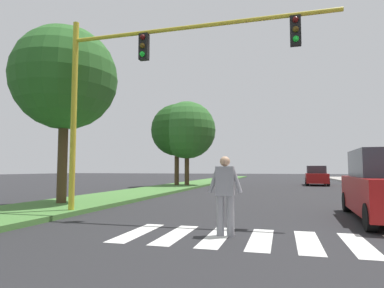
{
  "coord_description": "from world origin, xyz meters",
  "views": [
    {
      "loc": [
        0.45,
        1.45,
        1.42
      ],
      "look_at": [
        -4.65,
        20.04,
        2.88
      ],
      "focal_mm": 30.75,
      "sensor_mm": 36.0,
      "label": 1
    }
  ],
  "objects": [
    {
      "name": "tree_distant",
      "position": [
        -7.7,
        26.52,
        4.53
      ],
      "size": [
        4.17,
        4.17,
        6.49
      ],
      "color": "#4C3823",
      "rests_on": "median_strip"
    },
    {
      "name": "traffic_light_gantry",
      "position": [
        -3.59,
        10.4,
        4.33
      ],
      "size": [
        8.05,
        0.3,
        6.0
      ],
      "color": "gold",
      "rests_on": "median_strip"
    },
    {
      "name": "ground_plane",
      "position": [
        0.0,
        30.0,
        0.0
      ],
      "size": [
        140.0,
        140.0,
        0.0
      ],
      "primitive_type": "plane",
      "color": "#262628"
    },
    {
      "name": "tree_far",
      "position": [
        -6.87,
        26.58,
        4.52
      ],
      "size": [
        4.6,
        4.6,
        6.68
      ],
      "color": "#4C3823",
      "rests_on": "median_strip"
    },
    {
      "name": "median_strip",
      "position": [
        -7.34,
        28.0,
        0.07
      ],
      "size": [
        3.46,
        64.0,
        0.15
      ],
      "primitive_type": "cube",
      "color": "#477A38",
      "rests_on": "ground_plane"
    },
    {
      "name": "pedestrian_performer",
      "position": [
        -0.74,
        8.47,
        0.93
      ],
      "size": [
        0.75,
        0.24,
        1.69
      ],
      "color": "gray",
      "rests_on": "ground_plane"
    },
    {
      "name": "tree_mid",
      "position": [
        -7.59,
        12.16,
        4.9
      ],
      "size": [
        3.98,
        3.98,
        6.77
      ],
      "color": "#4C3823",
      "rests_on": "median_strip"
    },
    {
      "name": "crosswalk",
      "position": [
        0.0,
        8.32,
        0.0
      ],
      "size": [
        5.85,
        2.2,
        0.01
      ],
      "color": "silver",
      "rests_on": "ground_plane"
    },
    {
      "name": "sedan_midblock",
      "position": [
        3.31,
        32.16,
        0.78
      ],
      "size": [
        2.01,
        4.34,
        1.69
      ],
      "color": "maroon",
      "rests_on": "ground_plane"
    }
  ]
}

